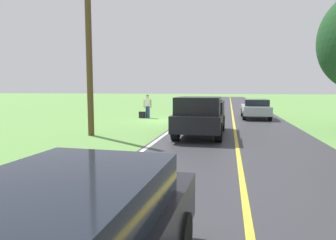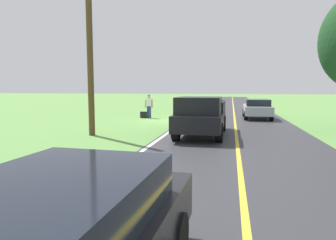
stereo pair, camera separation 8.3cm
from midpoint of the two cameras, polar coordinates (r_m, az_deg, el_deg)
ground_plane at (r=20.31m, az=-0.27°, el=-0.13°), size 200.00×200.00×0.00m
road_surface at (r=19.86m, az=12.79°, el=-0.42°), size 6.94×120.00×0.00m
lane_edge_line at (r=20.08m, az=3.36°, el=-0.20°), size 0.16×117.60×0.00m
lane_centre_line at (r=19.86m, az=12.79°, el=-0.41°), size 0.14×117.60×0.00m
hitchhiker_walking at (r=22.07m, az=-3.52°, el=2.91°), size 0.62×0.53×1.75m
suitcase_carried at (r=22.18m, az=-4.60°, el=1.00°), size 0.47×0.23×0.48m
pickup_truck_passing at (r=13.80m, az=6.53°, el=0.93°), size 2.16×5.43×1.82m
sedan_near_oncoming at (r=22.70m, az=16.75°, el=2.18°), size 1.94×4.40×1.41m
utility_pole_roadside at (r=14.41m, az=-14.52°, el=12.55°), size 0.28×0.28×7.73m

